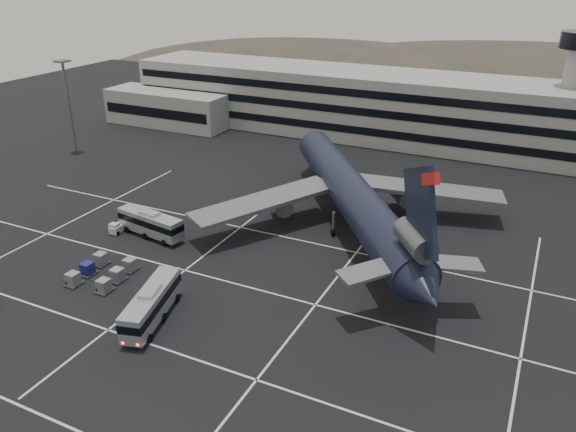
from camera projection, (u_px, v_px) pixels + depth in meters
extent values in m
plane|color=black|center=(207.00, 297.00, 65.44)|extent=(260.00, 260.00, 0.00)
cube|color=silver|center=(64.00, 425.00, 47.41)|extent=(90.00, 0.25, 0.01)
cube|color=silver|center=(153.00, 345.00, 57.25)|extent=(90.00, 0.25, 0.01)
cube|color=silver|center=(225.00, 281.00, 68.72)|extent=(90.00, 0.25, 0.01)
cube|color=silver|center=(277.00, 235.00, 80.19)|extent=(90.00, 0.25, 0.01)
cube|color=silver|center=(58.00, 228.00, 82.22)|extent=(0.25, 55.00, 0.01)
cube|color=silver|center=(194.00, 263.00, 72.73)|extent=(0.25, 55.00, 0.01)
cube|color=silver|center=(322.00, 296.00, 65.61)|extent=(0.25, 55.00, 0.01)
cube|color=silver|center=(522.00, 347.00, 56.91)|extent=(0.25, 55.00, 0.01)
cube|color=gray|center=(389.00, 106.00, 121.55)|extent=(120.00, 18.00, 14.00)
cube|color=black|center=(375.00, 133.00, 115.58)|extent=(118.00, 0.20, 1.60)
cube|color=black|center=(376.00, 113.00, 113.93)|extent=(118.00, 0.20, 1.60)
cube|color=black|center=(377.00, 95.00, 112.39)|extent=(118.00, 0.20, 1.60)
cube|color=gray|center=(168.00, 108.00, 132.73)|extent=(30.00, 10.00, 8.00)
cylinder|color=gray|center=(570.00, 102.00, 107.69)|extent=(4.40, 4.40, 22.00)
ellipsoid|color=#38332B|center=(313.00, 83.00, 232.85)|extent=(196.00, 140.00, 32.00)
ellipsoid|color=#38332B|center=(546.00, 114.00, 198.51)|extent=(252.00, 180.00, 44.00)
cylinder|color=slate|center=(70.00, 108.00, 112.14)|extent=(0.50, 0.50, 18.00)
cube|color=slate|center=(62.00, 61.00, 108.37)|extent=(2.40, 2.40, 0.35)
cylinder|color=black|center=(352.00, 195.00, 80.25)|extent=(32.83, 42.07, 5.60)
cone|color=black|center=(312.00, 142.00, 103.70)|extent=(7.18, 6.94, 5.60)
cone|color=black|center=(427.00, 294.00, 56.53)|extent=(7.02, 7.01, 5.04)
cube|color=black|center=(420.00, 213.00, 56.60)|extent=(5.99, 7.95, 10.97)
cube|color=red|center=(431.00, 179.00, 53.51)|extent=(2.35, 2.93, 2.24)
cylinder|color=#595B60|center=(415.00, 240.00, 58.41)|extent=(5.72, 6.44, 2.70)
cube|color=slate|center=(373.00, 270.00, 59.62)|extent=(7.39, 7.73, 0.87)
cube|color=slate|center=(447.00, 263.00, 61.00)|extent=(8.16, 5.99, 0.87)
cube|color=slate|center=(264.00, 201.00, 80.32)|extent=(16.29, 21.59, 1.75)
cylinder|color=#595B60|center=(281.00, 202.00, 84.21)|extent=(5.42, 6.03, 2.70)
cube|color=slate|center=(428.00, 189.00, 84.42)|extent=(22.68, 10.71, 1.75)
cylinder|color=#595B60|center=(401.00, 194.00, 87.32)|extent=(5.42, 6.03, 2.70)
cylinder|color=slate|center=(326.00, 178.00, 95.24)|extent=(0.44, 0.44, 3.00)
cylinder|color=black|center=(326.00, 187.00, 95.93)|extent=(1.05, 1.18, 1.10)
cylinder|color=slate|center=(334.00, 222.00, 79.18)|extent=(0.44, 0.44, 3.00)
cylinder|color=black|center=(333.00, 232.00, 79.87)|extent=(1.05, 1.18, 1.10)
cylinder|color=slate|center=(377.00, 218.00, 80.23)|extent=(0.44, 0.44, 3.00)
cylinder|color=black|center=(376.00, 229.00, 80.91)|extent=(1.05, 1.18, 1.10)
cube|color=#A0A2A8|center=(152.00, 304.00, 60.47)|extent=(5.26, 11.36, 3.02)
cube|color=black|center=(151.00, 301.00, 60.31)|extent=(5.34, 11.43, 0.96)
cube|color=#A0A2A8|center=(150.00, 290.00, 59.76)|extent=(2.33, 3.33, 0.35)
cylinder|color=black|center=(126.00, 336.00, 57.87)|extent=(0.56, 1.02, 0.97)
cylinder|color=black|center=(149.00, 339.00, 57.44)|extent=(0.56, 1.02, 0.97)
cylinder|color=black|center=(142.00, 315.00, 61.34)|extent=(0.56, 1.02, 0.97)
cylinder|color=black|center=(164.00, 317.00, 60.90)|extent=(0.56, 1.02, 0.97)
cylinder|color=black|center=(156.00, 296.00, 64.80)|extent=(0.56, 1.02, 0.97)
cylinder|color=black|center=(177.00, 298.00, 64.37)|extent=(0.56, 1.02, 0.97)
cube|color=#FF0C05|center=(123.00, 343.00, 56.12)|extent=(0.26, 0.14, 0.22)
cube|color=#FF0C05|center=(138.00, 345.00, 55.84)|extent=(0.26, 0.14, 0.22)
cube|color=#A0A2A8|center=(150.00, 223.00, 79.17)|extent=(10.95, 4.00, 2.92)
cube|color=black|center=(150.00, 221.00, 79.02)|extent=(11.02, 4.06, 0.93)
cube|color=#A0A2A8|center=(149.00, 213.00, 78.49)|extent=(3.12, 1.97, 0.34)
cylinder|color=black|center=(164.00, 243.00, 76.97)|extent=(0.97, 0.45, 0.93)
cylinder|color=black|center=(177.00, 236.00, 78.80)|extent=(0.97, 0.45, 0.93)
cylinder|color=black|center=(145.00, 236.00, 78.89)|extent=(0.97, 0.45, 0.93)
cylinder|color=black|center=(158.00, 230.00, 80.72)|extent=(0.97, 0.45, 0.93)
cylinder|color=black|center=(127.00, 230.00, 80.81)|extent=(0.97, 0.45, 0.93)
cylinder|color=black|center=(140.00, 224.00, 82.64)|extent=(0.97, 0.45, 0.93)
cube|color=#BCBCB7|center=(118.00, 228.00, 80.84)|extent=(1.53, 2.58, 1.02)
cube|color=#BCBCB7|center=(115.00, 226.00, 80.08)|extent=(1.32, 1.10, 0.57)
cylinder|color=black|center=(110.00, 232.00, 80.41)|extent=(0.29, 0.65, 0.63)
cylinder|color=black|center=(118.00, 234.00, 79.99)|extent=(0.29, 0.65, 0.63)
cylinder|color=black|center=(118.00, 227.00, 81.94)|extent=(0.29, 0.65, 0.63)
cylinder|color=black|center=(125.00, 228.00, 81.52)|extent=(0.29, 0.65, 0.63)
cube|color=#2D2D30|center=(74.00, 284.00, 67.86)|extent=(1.86, 2.10, 0.16)
cylinder|color=black|center=(74.00, 284.00, 67.88)|extent=(0.09, 0.18, 0.18)
cube|color=gray|center=(73.00, 278.00, 67.53)|extent=(1.50, 1.50, 1.41)
cube|color=#2D2D30|center=(105.00, 291.00, 66.48)|extent=(1.86, 2.10, 0.16)
cylinder|color=black|center=(105.00, 291.00, 66.50)|extent=(0.09, 0.18, 0.18)
cube|color=gray|center=(104.00, 285.00, 66.15)|extent=(1.50, 1.50, 1.41)
cube|color=#2D2D30|center=(88.00, 273.00, 70.12)|extent=(1.86, 2.10, 0.16)
cylinder|color=black|center=(88.00, 274.00, 70.15)|extent=(0.09, 0.18, 0.18)
cube|color=navy|center=(87.00, 268.00, 69.80)|extent=(1.50, 1.50, 1.41)
cube|color=#2D2D30|center=(118.00, 280.00, 68.74)|extent=(1.86, 2.10, 0.16)
cylinder|color=black|center=(118.00, 280.00, 68.76)|extent=(0.09, 0.18, 0.18)
cube|color=gray|center=(117.00, 274.00, 68.42)|extent=(1.50, 1.50, 1.41)
cube|color=#2D2D30|center=(102.00, 264.00, 72.39)|extent=(1.86, 2.10, 0.16)
cylinder|color=black|center=(102.00, 264.00, 72.41)|extent=(0.09, 0.18, 0.18)
cube|color=gray|center=(101.00, 258.00, 72.06)|extent=(1.50, 1.50, 1.41)
cube|color=#2D2D30|center=(131.00, 270.00, 71.01)|extent=(1.86, 2.10, 0.16)
cylinder|color=black|center=(131.00, 270.00, 71.03)|extent=(0.09, 0.18, 0.18)
cube|color=gray|center=(130.00, 264.00, 70.68)|extent=(1.50, 1.50, 1.41)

